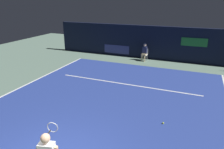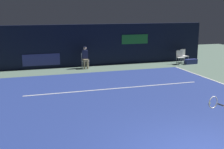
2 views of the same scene
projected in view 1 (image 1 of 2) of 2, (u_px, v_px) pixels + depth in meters
ground_plane at (112, 99)px, 10.06m from camera, size 31.62×31.62×0.00m
court_surface at (112, 99)px, 10.06m from camera, size 10.38×11.52×0.01m
line_sideline_right at (29, 84)px, 11.90m from camera, size 0.10×11.52×0.01m
line_service at (126, 84)px, 11.81m from camera, size 8.09×0.10×0.01m
back_wall at (150, 43)px, 16.51m from camera, size 15.98×0.33×2.60m
line_judge_on_chair at (144, 52)px, 16.14m from camera, size 0.46×0.55×1.32m
tennis_ball at (163, 123)px, 8.06m from camera, size 0.07×0.07×0.07m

